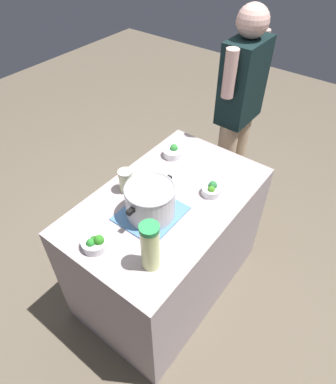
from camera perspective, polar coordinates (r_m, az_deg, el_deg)
ground_plane at (r=2.57m, az=0.00°, el=-14.82°), size 8.00×8.00×0.00m
counter_slab at (r=2.21m, az=0.00°, el=-9.00°), size 1.21×0.74×0.85m
dish_cloth at (r=1.81m, az=-3.00°, el=-3.61°), size 0.33×0.29×0.01m
cooking_pot at (r=1.74m, az=-3.12°, el=-1.40°), size 0.34×0.27×0.18m
lemonade_pitcher at (r=1.50m, az=-3.03°, el=-9.16°), size 0.09×0.09×0.27m
mason_jar at (r=1.91m, az=-7.16°, el=1.91°), size 0.08×0.08×0.14m
broccoli_bowl_front at (r=1.69m, az=-12.24°, el=-8.34°), size 0.13×0.13×0.08m
broccoli_bowl_center at (r=1.92m, az=7.37°, el=0.39°), size 0.11×0.11×0.08m
broccoli_bowl_back at (r=2.18m, az=0.87°, el=6.85°), size 0.13×0.13×0.08m
person_cook at (r=2.54m, az=11.71°, el=12.54°), size 0.50×0.20×1.65m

